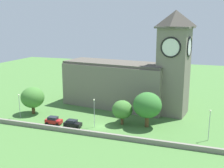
{
  "coord_description": "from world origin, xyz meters",
  "views": [
    {
      "loc": [
        24.11,
        -60.39,
        25.25
      ],
      "look_at": [
        0.9,
        6.56,
        9.47
      ],
      "focal_mm": 44.63,
      "sensor_mm": 36.0,
      "label": 1
    }
  ],
  "objects": [
    {
      "name": "streetlamp_central",
      "position": [
        25.41,
        0.07,
        4.64
      ],
      "size": [
        0.44,
        0.44,
        6.94
      ],
      "color": "#9EA0A5",
      "rests_on": "ground"
    },
    {
      "name": "tree_riverside_west",
      "position": [
        -21.44,
        3.22,
        4.68
      ],
      "size": [
        6.49,
        6.49,
        7.63
      ],
      "color": "brown",
      "rests_on": "ground"
    },
    {
      "name": "car_red",
      "position": [
        -11.71,
        -2.27,
        0.97
      ],
      "size": [
        4.25,
        2.3,
        1.93
      ],
      "color": "red",
      "rests_on": "ground"
    },
    {
      "name": "streetlamp_west_end",
      "position": [
        -22.89,
        -0.83,
        4.36
      ],
      "size": [
        0.44,
        0.44,
        6.46
      ],
      "color": "#9EA0A5",
      "rests_on": "ground"
    },
    {
      "name": "ground_plane",
      "position": [
        0.0,
        15.0,
        0.0
      ],
      "size": [
        200.0,
        200.0,
        0.0
      ],
      "primitive_type": "plane",
      "color": "#477538"
    },
    {
      "name": "tree_riverside_east",
      "position": [
        11.0,
        3.67,
        5.53
      ],
      "size": [
        6.98,
        6.98,
        8.71
      ],
      "color": "brown",
      "rests_on": "ground"
    },
    {
      "name": "church",
      "position": [
        2.57,
        17.74,
        8.79
      ],
      "size": [
        38.76,
        15.76,
        28.41
      ],
      "color": "slate",
      "rests_on": "ground"
    },
    {
      "name": "streetlamp_west_mid",
      "position": [
        -1.11,
        -0.86,
        4.77
      ],
      "size": [
        0.44,
        0.44,
        7.17
      ],
      "color": "#9EA0A5",
      "rests_on": "ground"
    },
    {
      "name": "car_black",
      "position": [
        -6.22,
        -2.53,
        0.92
      ],
      "size": [
        4.38,
        2.2,
        1.82
      ],
      "color": "black",
      "rests_on": "ground"
    },
    {
      "name": "quay_barrier",
      "position": [
        0.0,
        -5.9,
        0.54
      ],
      "size": [
        58.04,
        0.7,
        1.08
      ],
      "primitive_type": "cube",
      "color": "gray",
      "rests_on": "ground"
    },
    {
      "name": "tree_by_tower",
      "position": [
        4.77,
        3.21,
        3.91
      ],
      "size": [
        5.1,
        5.1,
        6.23
      ],
      "color": "brown",
      "rests_on": "ground"
    }
  ]
}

